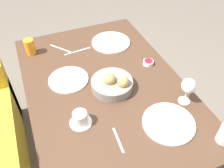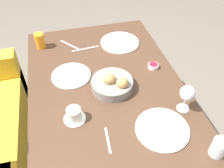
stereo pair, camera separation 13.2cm
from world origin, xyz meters
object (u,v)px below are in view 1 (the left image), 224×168
coffee_cup (80,119)px  knife_silver (61,49)px  juice_glass (30,47)px  wine_glass (188,86)px  bread_basket (113,84)px  plate_near_left (169,123)px  jam_bowl_berry (148,62)px  spoon_coffee (118,140)px  fork_silver (78,51)px  plate_far_center (69,79)px  plate_near_right (111,42)px

coffee_cup → knife_silver: (0.65, -0.06, -0.03)m
juice_glass → wine_glass: wine_glass is taller
bread_basket → knife_silver: 0.52m
plate_near_left → jam_bowl_berry: size_ratio=3.97×
bread_basket → spoon_coffee: (-0.33, 0.11, -0.03)m
plate_near_left → juice_glass: juice_glass is taller
bread_basket → wine_glass: 0.40m
bread_basket → coffee_cup: bread_basket is taller
wine_glass → fork_silver: (0.65, 0.40, -0.11)m
wine_glass → fork_silver: bearing=31.6°
plate_far_center → juice_glass: size_ratio=2.27×
bread_basket → jam_bowl_berry: size_ratio=3.59×
plate_near_left → juice_glass: 1.00m
fork_silver → bread_basket: bearing=-168.5°
plate_near_left → coffee_cup: (0.17, 0.40, 0.03)m
plate_near_left → coffee_cup: coffee_cup is taller
plate_far_center → coffee_cup: size_ratio=2.11×
coffee_cup → knife_silver: coffee_cup is taller
juice_glass → wine_glass: size_ratio=0.66×
bread_basket → jam_bowl_berry: (0.12, -0.29, -0.02)m
plate_near_right → knife_silver: (0.06, 0.34, -0.00)m
bread_basket → wine_glass: wine_glass is taller
coffee_cup → knife_silver: size_ratio=0.72×
plate_near_left → plate_near_right: same height
plate_far_center → coffee_cup: coffee_cup is taller
plate_near_right → juice_glass: juice_glass is taller
plate_near_right → knife_silver: 0.35m
plate_near_right → plate_near_left: bearing=179.9°
plate_near_left → fork_silver: plate_near_left is taller
juice_glass → knife_silver: size_ratio=0.67×
coffee_cup → juice_glass: bearing=11.5°
fork_silver → knife_silver: same height
juice_glass → fork_silver: (-0.10, -0.29, -0.05)m
spoon_coffee → plate_near_left: bearing=-91.4°
wine_glass → fork_silver: 0.78m
wine_glass → knife_silver: (0.73, 0.50, -0.11)m
knife_silver → spoon_coffee: (-0.82, -0.08, 0.00)m
bread_basket → juice_glass: (0.51, 0.38, 0.02)m
juice_glass → jam_bowl_berry: 0.78m
juice_glass → wine_glass: 1.02m
plate_near_left → spoon_coffee: plate_near_left is taller
plate_near_right → fork_silver: (-0.01, 0.25, -0.00)m
jam_bowl_berry → knife_silver: jam_bowl_berry is taller
coffee_cup → spoon_coffee: (-0.16, -0.13, -0.03)m
fork_silver → plate_near_right: bearing=-87.8°
bread_basket → fork_silver: bread_basket is taller
fork_silver → jam_bowl_berry: bearing=-128.7°
juice_glass → fork_silver: 0.31m
plate_near_left → plate_far_center: size_ratio=1.11×
fork_silver → juice_glass: bearing=71.9°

